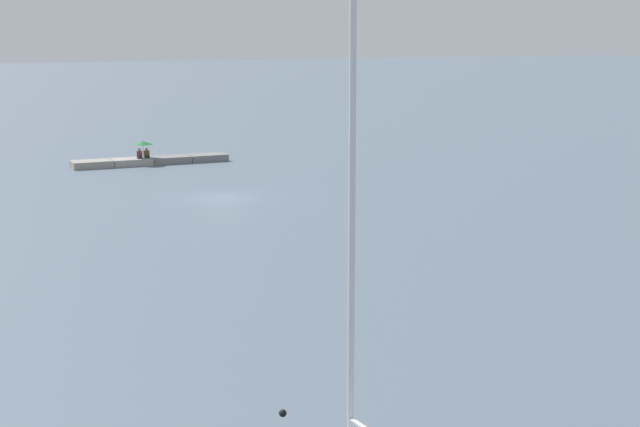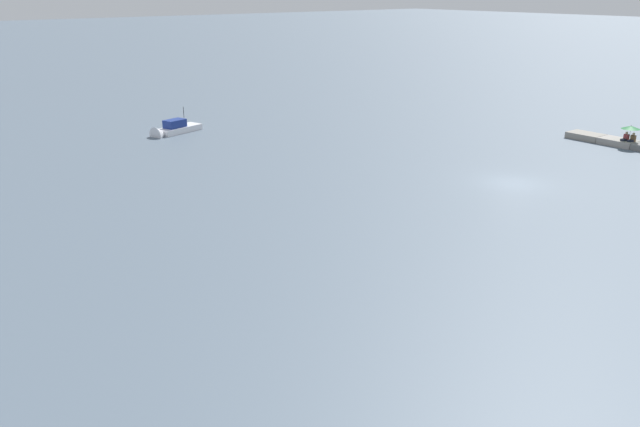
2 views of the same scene
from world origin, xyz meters
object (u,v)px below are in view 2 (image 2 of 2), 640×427
(person_seated_brown_left, at_px, (632,139))
(motorboat_white_near, at_px, (173,131))
(umbrella_open_green, at_px, (631,127))
(person_seated_maroon_right, at_px, (626,137))

(person_seated_brown_left, relative_size, motorboat_white_near, 0.14)
(umbrella_open_green, distance_m, motorboat_white_near, 38.90)
(person_seated_brown_left, bearing_deg, person_seated_maroon_right, 14.85)
(person_seated_maroon_right, relative_size, motorboat_white_near, 0.14)
(person_seated_brown_left, distance_m, motorboat_white_near, 39.07)
(umbrella_open_green, bearing_deg, person_seated_maroon_right, 9.51)
(person_seated_brown_left, relative_size, umbrella_open_green, 0.49)
(umbrella_open_green, relative_size, motorboat_white_near, 0.28)
(person_seated_brown_left, distance_m, person_seated_maroon_right, 0.56)
(person_seated_maroon_right, bearing_deg, umbrella_open_green, -161.05)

